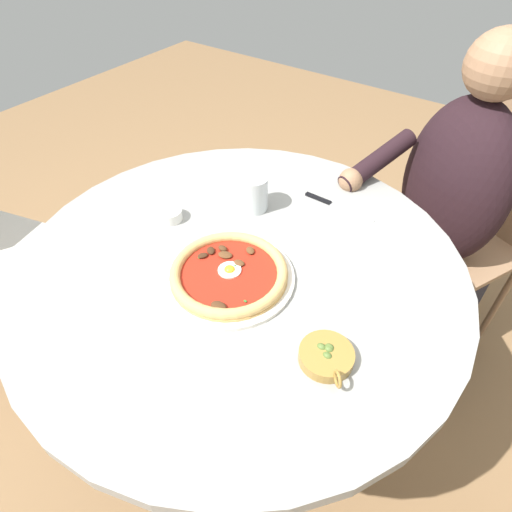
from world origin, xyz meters
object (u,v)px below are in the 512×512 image
Objects in this scene: olive_pan at (326,356)px; diner_person at (434,238)px; ramekin_capers at (169,214)px; dining_table at (241,295)px; cafe_chair_diner at (469,216)px; pizza_on_plate at (229,274)px; water_glass at (253,195)px; steak_knife at (329,203)px.

diner_person is (-0.02, -0.79, -0.25)m from olive_pan.
ramekin_capers is 0.06× the size of diner_person.
dining_table is 0.89m from cafe_chair_diner.
diner_person reaches higher than olive_pan.
water_glass is at bearing -66.01° from pizza_on_plate.
diner_person is at bearing -126.83° from steak_knife.
olive_pan is 0.95m from cafe_chair_diner.
olive_pan is at bearing 84.92° from cafe_chair_diner.
dining_table is at bearing 79.13° from steak_knife.
diner_person reaches higher than water_glass.
water_glass is 0.23m from ramekin_capers.
cafe_chair_diner is at bearing -113.07° from pizza_on_plate.
pizza_on_plate is at bearing 66.93° from cafe_chair_diner.
cafe_chair_diner is at bearing -124.03° from steak_knife.
steak_knife is 0.44m from ramekin_capers.
dining_table is at bearing 64.64° from diner_person.
pizza_on_plate is at bearing 113.99° from water_glass.
diner_person is 1.27× the size of cafe_chair_diner.
steak_knife is at bearing -139.61° from water_glass.
dining_table is 16.12× the size of ramekin_capers.
steak_knife is 0.49m from diner_person.
cafe_chair_diner reaches higher than pizza_on_plate.
dining_table is 11.02× the size of water_glass.
pizza_on_plate is at bearing -12.35° from olive_pan.
ramekin_capers reaches higher than steak_knife.
ramekin_capers is (0.25, -0.02, 0.14)m from dining_table.
ramekin_capers is at bearing 48.09° from water_glass.
olive_pan is 0.09× the size of diner_person.
ramekin_capers is at bearing -5.49° from dining_table.
pizza_on_plate reaches higher than ramekin_capers.
ramekin_capers is (0.15, 0.17, -0.03)m from water_glass.
diner_person is at bearing -131.07° from water_glass.
water_glass is (0.10, -0.19, 0.16)m from dining_table.
cafe_chair_diner is at bearing -129.04° from ramekin_capers.
dining_table is 5.15× the size of steak_knife.
dining_table is 0.15m from pizza_on_plate.
dining_table is at bearing -22.03° from olive_pan.
diner_person reaches higher than steak_knife.
diner_person reaches higher than ramekin_capers.
diner_person is at bearing -131.30° from ramekin_capers.
diner_person reaches higher than dining_table.
water_glass is at bearing 40.39° from steak_knife.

